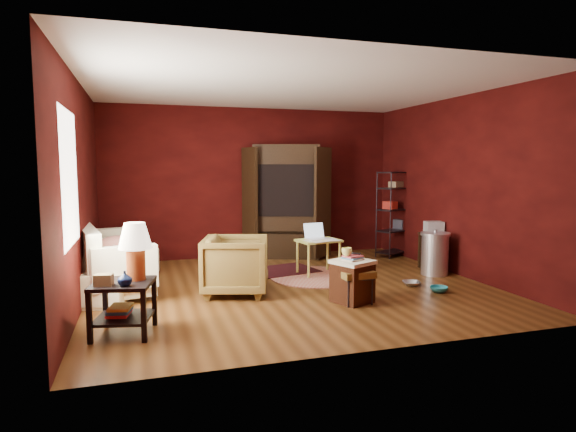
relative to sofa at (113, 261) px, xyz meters
name	(u,v)px	position (x,y,z in m)	size (l,w,h in m)	color
room	(290,189)	(2.39, -0.62, 1.00)	(5.54, 5.04, 2.84)	brown
sofa	(113,261)	(0.00, 0.00, 0.00)	(2.05, 0.60, 0.80)	white
armchair	(236,262)	(1.60, -0.74, 0.03)	(0.84, 0.79, 0.86)	black
pet_bowl_steel	(412,277)	(4.10, -1.05, -0.27)	(0.26, 0.06, 0.26)	#AEB1B5
pet_bowl_turquoise	(439,283)	(4.27, -1.47, -0.28)	(0.24, 0.08, 0.24)	#2AB0C6
vase	(125,279)	(0.22, -2.11, 0.22)	(0.14, 0.15, 0.14)	#0E1D46
mug	(347,251)	(2.84, -1.58, 0.27)	(0.13, 0.10, 0.13)	#FFFB7C
side_table	(129,267)	(0.26, -1.91, 0.28)	(0.69, 0.69, 1.14)	black
sofa_cushions	(109,261)	(-0.05, -0.02, 0.01)	(1.16, 2.12, 0.84)	white
hamper	(352,280)	(2.93, -1.57, -0.12)	(0.58, 0.58, 0.62)	#461F10
footstool	(354,274)	(2.94, -1.60, -0.03)	(0.44, 0.44, 0.42)	black
rug_round	(317,276)	(2.99, -0.14, -0.39)	(1.80, 1.80, 0.01)	beige
rug_oriental	(278,271)	(2.50, 0.40, -0.38)	(1.38, 1.06, 0.01)	#4D141B
laptop_desk	(318,243)	(3.08, 0.05, 0.10)	(0.72, 0.60, 0.80)	#F3FF74
tv_armoire	(287,199)	(3.02, 1.60, 0.70)	(1.58, 1.19, 2.11)	black
wire_shelving	(396,210)	(5.06, 1.10, 0.49)	(0.86, 0.63, 1.61)	#262228
small_stand	(434,234)	(5.03, -0.19, 0.20)	(0.49, 0.49, 0.81)	black
trash_can	(435,253)	(4.84, -0.53, -0.06)	(0.49, 0.49, 0.72)	white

